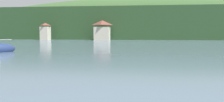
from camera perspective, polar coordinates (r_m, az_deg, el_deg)
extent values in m
cube|color=#264223|center=(123.60, 5.33, 6.55)|extent=(352.00, 50.53, 14.58)
ellipsoid|color=#38562D|center=(136.66, 11.71, 5.38)|extent=(246.40, 35.37, 37.37)
cube|color=#BCB29E|center=(100.09, -16.25, 4.22)|extent=(3.31, 3.96, 5.54)
pyramid|color=brown|center=(100.14, -16.30, 6.42)|extent=(3.48, 4.15, 1.16)
cube|color=#BCB29E|center=(94.18, -2.47, 4.33)|extent=(6.10, 5.49, 5.37)
pyramid|color=brown|center=(94.25, -2.48, 7.05)|extent=(6.41, 5.77, 1.92)
cylinder|color=#ADADB2|center=(42.73, -25.87, 2.53)|extent=(2.16, 2.82, 0.09)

